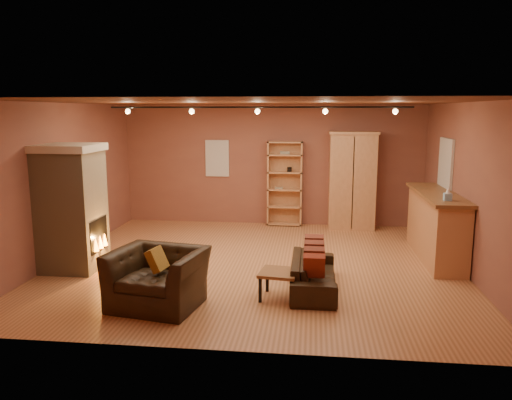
# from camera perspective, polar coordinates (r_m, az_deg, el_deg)

# --- Properties ---
(floor) EXTENTS (7.00, 7.00, 0.00)m
(floor) POSITION_cam_1_polar(r_m,az_deg,el_deg) (8.86, 0.01, -7.31)
(floor) COLOR #9D5E37
(floor) RESTS_ON ground
(ceiling) EXTENTS (7.00, 7.00, 0.00)m
(ceiling) POSITION_cam_1_polar(r_m,az_deg,el_deg) (8.45, 0.02, 11.12)
(ceiling) COLOR brown
(ceiling) RESTS_ON back_wall
(back_wall) EXTENTS (7.00, 0.02, 2.80)m
(back_wall) POSITION_cam_1_polar(r_m,az_deg,el_deg) (11.75, 1.83, 4.00)
(back_wall) COLOR brown
(back_wall) RESTS_ON floor
(left_wall) EXTENTS (0.02, 6.50, 2.80)m
(left_wall) POSITION_cam_1_polar(r_m,az_deg,el_deg) (9.59, -21.26, 1.92)
(left_wall) COLOR brown
(left_wall) RESTS_ON floor
(right_wall) EXTENTS (0.02, 6.50, 2.80)m
(right_wall) POSITION_cam_1_polar(r_m,az_deg,el_deg) (8.86, 23.13, 1.17)
(right_wall) COLOR brown
(right_wall) RESTS_ON floor
(fireplace) EXTENTS (1.01, 0.98, 2.12)m
(fireplace) POSITION_cam_1_polar(r_m,az_deg,el_deg) (8.91, -20.28, -0.82)
(fireplace) COLOR tan
(fireplace) RESTS_ON floor
(back_window) EXTENTS (0.56, 0.04, 0.86)m
(back_window) POSITION_cam_1_polar(r_m,az_deg,el_deg) (11.89, -4.45, 4.77)
(back_window) COLOR silver
(back_window) RESTS_ON back_wall
(bookcase) EXTENTS (0.81, 0.31, 1.97)m
(bookcase) POSITION_cam_1_polar(r_m,az_deg,el_deg) (11.68, 3.32, 1.98)
(bookcase) COLOR tan
(bookcase) RESTS_ON floor
(armoire) EXTENTS (1.09, 0.62, 2.21)m
(armoire) POSITION_cam_1_polar(r_m,az_deg,el_deg) (11.50, 10.93, 2.23)
(armoire) COLOR tan
(armoire) RESTS_ON floor
(bar_counter) EXTENTS (0.67, 2.55, 1.22)m
(bar_counter) POSITION_cam_1_polar(r_m,az_deg,el_deg) (9.61, 19.88, -2.73)
(bar_counter) COLOR tan
(bar_counter) RESTS_ON floor
(tissue_box) EXTENTS (0.13, 0.13, 0.23)m
(tissue_box) POSITION_cam_1_polar(r_m,az_deg,el_deg) (8.68, 21.07, 0.53)
(tissue_box) COLOR #81ACCE
(tissue_box) RESTS_ON bar_counter
(right_window) EXTENTS (0.05, 0.90, 1.00)m
(right_window) POSITION_cam_1_polar(r_m,az_deg,el_deg) (10.16, 20.86, 3.79)
(right_window) COLOR silver
(right_window) RESTS_ON right_wall
(loveseat) EXTENTS (0.49, 1.67, 0.72)m
(loveseat) POSITION_cam_1_polar(r_m,az_deg,el_deg) (7.60, 6.62, -7.63)
(loveseat) COLOR black
(loveseat) RESTS_ON floor
(armchair) EXTENTS (1.32, 0.98, 1.05)m
(armchair) POSITION_cam_1_polar(r_m,az_deg,el_deg) (7.02, -11.20, -7.70)
(armchair) COLOR black
(armchair) RESTS_ON floor
(coffee_table) EXTENTS (0.60, 0.60, 0.40)m
(coffee_table) POSITION_cam_1_polar(r_m,az_deg,el_deg) (7.21, 2.63, -8.58)
(coffee_table) COLOR brown
(coffee_table) RESTS_ON floor
(track_rail) EXTENTS (5.20, 0.09, 0.13)m
(track_rail) POSITION_cam_1_polar(r_m,az_deg,el_deg) (8.65, 0.17, 10.36)
(track_rail) COLOR black
(track_rail) RESTS_ON ceiling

